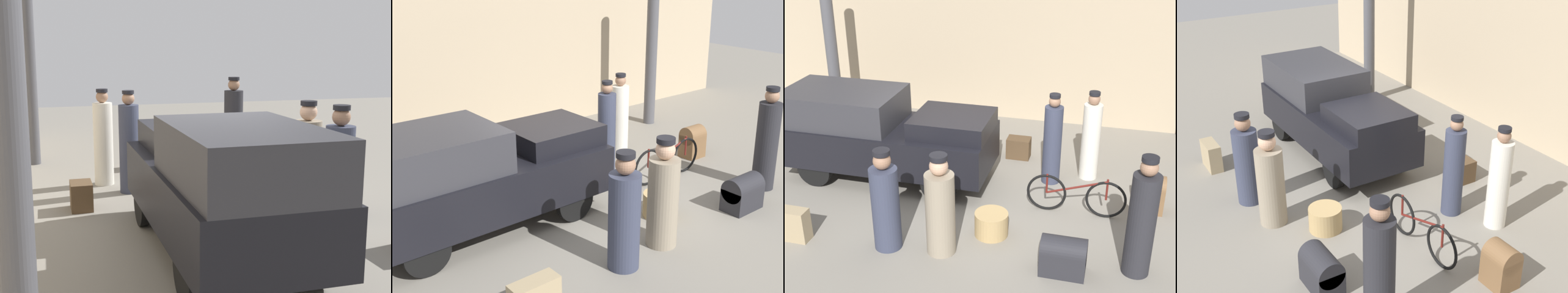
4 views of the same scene
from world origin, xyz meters
The scene contains 15 objects.
ground_plane centered at (0.00, 0.00, 0.00)m, with size 30.00×30.00×0.00m, color gray.
station_building_facade centered at (0.00, 4.08, 2.25)m, with size 16.00×0.15×4.50m.
canopy_pillar_left centered at (-3.87, 2.62, 1.75)m, with size 0.27×0.27×3.51m.
truck centered at (-1.76, 0.45, 0.90)m, with size 3.87×1.54×1.66m.
bicycle centered at (1.91, -0.01, 0.34)m, with size 1.65×0.04×0.71m.
wicker_basket centered at (0.69, -0.98, 0.19)m, with size 0.53×0.53×0.39m.
porter_standing_middle centered at (1.34, 1.03, 0.80)m, with size 0.34×0.34×1.73m.
conductor_in_dark_uniform centered at (2.90, -1.37, 0.84)m, with size 0.39×0.39×1.82m.
porter_with_bicycle centered at (-0.75, -1.69, 0.73)m, with size 0.42×0.42×1.62m.
porter_carrying_trunk centered at (0.07, -1.60, 0.72)m, with size 0.44×0.44×1.61m.
porter_lifting_near_truck centered at (2.01, 1.39, 0.79)m, with size 0.34×0.34×1.71m.
trunk_wicker_pale centered at (0.56, 1.90, 0.21)m, with size 0.47×0.32×0.42m.
trunk_barrel_dark centered at (3.12, 0.43, 0.34)m, with size 0.42×0.37×0.65m.
suitcase_black_upright centered at (1.90, -1.65, 0.29)m, with size 0.64×0.39×0.58m.
trunk_umber_medium centered at (-2.29, -1.88, 0.26)m, with size 0.58×0.24×0.53m.
Camera 3 is at (2.38, -8.03, 4.88)m, focal length 50.00 mm.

